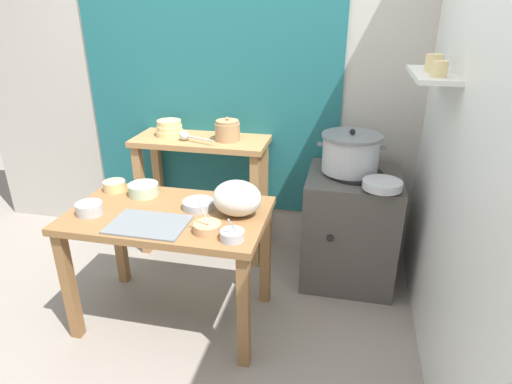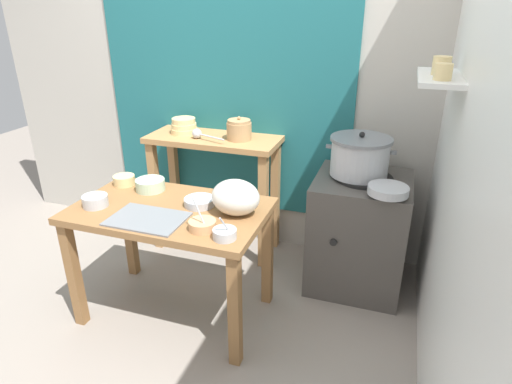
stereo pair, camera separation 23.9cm
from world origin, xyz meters
name	(u,v)px [view 2 (the right image)]	position (x,y,z in m)	size (l,w,h in m)	color
ground_plane	(189,314)	(0.00, 0.00, 0.00)	(9.00, 9.00, 0.00)	gray
wall_back	(257,76)	(0.08, 1.10, 1.30)	(4.40, 0.12, 2.60)	#B2ADA3
wall_right	(472,120)	(1.40, 0.20, 1.30)	(0.30, 3.20, 2.60)	white
prep_table	(171,225)	(-0.08, 0.01, 0.61)	(1.10, 0.66, 0.72)	olive
back_shelf_table	(214,166)	(-0.16, 0.83, 0.68)	(0.96, 0.40, 0.90)	#B27F4C
stove_block	(358,232)	(0.93, 0.70, 0.38)	(0.60, 0.61, 0.78)	#4C4742
steamer_pot	(360,156)	(0.89, 0.72, 0.90)	(0.43, 0.38, 0.28)	#B7BABF
clay_pot	(239,130)	(0.04, 0.83, 0.97)	(0.17, 0.17, 0.17)	tan
bowl_stack_enamel	(184,126)	(-0.40, 0.85, 0.95)	(0.19, 0.19, 0.11)	#E5C684
ladle	(198,134)	(-0.24, 0.76, 0.94)	(0.28, 0.13, 0.07)	#B7BABF
serving_tray	(147,219)	(-0.11, -0.16, 0.72)	(0.40, 0.28, 0.01)	slate
plastic_bag	(236,197)	(0.31, 0.06, 0.82)	(0.27, 0.22, 0.20)	silver
wide_pan	(388,190)	(1.08, 0.47, 0.80)	(0.23, 0.23, 0.05)	#B7BABF
prep_bowl_0	(150,184)	(-0.31, 0.20, 0.76)	(0.18, 0.18, 0.07)	#B7D1AD
prep_bowl_1	(124,180)	(-0.52, 0.22, 0.75)	(0.13, 0.13, 0.06)	#E5C684
prep_bowl_2	(199,201)	(0.07, 0.10, 0.74)	(0.18, 0.18, 0.04)	#B7BABF
prep_bowl_3	(202,225)	(0.21, -0.16, 0.75)	(0.14, 0.14, 0.18)	tan
prep_bowl_4	(95,200)	(-0.48, -0.10, 0.75)	(0.14, 0.14, 0.06)	#B7BABF
prep_bowl_5	(225,233)	(0.35, -0.21, 0.75)	(0.12, 0.12, 0.13)	#B7BABF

